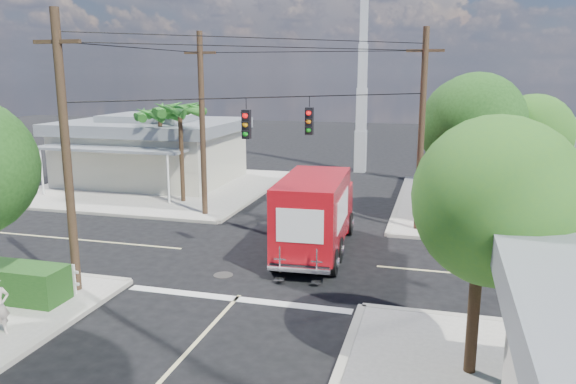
% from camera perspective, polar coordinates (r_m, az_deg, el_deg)
% --- Properties ---
extents(ground, '(120.00, 120.00, 0.00)m').
position_cam_1_polar(ground, '(22.15, -1.37, -6.63)').
color(ground, black).
rests_on(ground, ground).
extents(sidewalk_ne, '(14.12, 14.12, 0.14)m').
position_cam_1_polar(sidewalk_ne, '(32.13, 23.56, -1.58)').
color(sidewalk_ne, '#9F9A90').
rests_on(sidewalk_ne, ground).
extents(sidewalk_nw, '(14.12, 14.12, 0.14)m').
position_cam_1_polar(sidewalk_nw, '(35.98, -13.10, 0.51)').
color(sidewalk_nw, '#9F9A90').
rests_on(sidewalk_nw, ground).
extents(road_markings, '(32.00, 32.00, 0.01)m').
position_cam_1_polar(road_markings, '(20.82, -2.54, -7.87)').
color(road_markings, beige).
rests_on(road_markings, ground).
extents(building_ne, '(11.80, 10.20, 4.50)m').
position_cam_1_polar(building_ne, '(33.05, 26.41, 2.50)').
color(building_ne, beige).
rests_on(building_ne, sidewalk_ne).
extents(building_nw, '(10.80, 10.20, 4.30)m').
position_cam_1_polar(building_nw, '(37.54, -13.62, 4.29)').
color(building_nw, beige).
rests_on(building_nw, sidewalk_nw).
extents(radio_tower, '(0.80, 0.80, 17.00)m').
position_cam_1_polar(radio_tower, '(40.50, 7.53, 9.93)').
color(radio_tower, silver).
rests_on(radio_tower, ground).
extents(tree_ne_front, '(4.21, 4.14, 6.66)m').
position_cam_1_polar(tree_ne_front, '(26.97, 17.84, 6.54)').
color(tree_ne_front, '#422D1C').
rests_on(tree_ne_front, sidewalk_ne).
extents(tree_ne_back, '(3.77, 3.66, 5.82)m').
position_cam_1_polar(tree_ne_back, '(29.44, 22.68, 5.47)').
color(tree_ne_back, '#422D1C').
rests_on(tree_ne_back, sidewalk_ne).
extents(tree_se, '(3.67, 3.54, 5.62)m').
position_cam_1_polar(tree_se, '(13.25, 19.07, -2.00)').
color(tree_se, '#422D1C').
rests_on(tree_se, sidewalk_se).
extents(palm_nw_front, '(3.01, 3.08, 5.59)m').
position_cam_1_polar(palm_nw_front, '(30.80, -10.93, 8.04)').
color(palm_nw_front, '#422D1C').
rests_on(palm_nw_front, sidewalk_nw).
extents(palm_nw_back, '(3.01, 3.08, 5.19)m').
position_cam_1_polar(palm_nw_back, '(33.07, -12.90, 7.58)').
color(palm_nw_back, '#422D1C').
rests_on(palm_nw_back, sidewalk_nw).
extents(utility_poles, '(12.00, 10.68, 9.00)m').
position_cam_1_polar(utility_poles, '(23.12, -4.07, 6.02)').
color(utility_poles, '#473321').
rests_on(utility_poles, ground).
extents(picket_fence, '(5.94, 0.06, 1.00)m').
position_cam_1_polar(picket_fence, '(21.04, -27.14, -7.08)').
color(picket_fence, silver).
rests_on(picket_fence, sidewalk_sw).
extents(vending_boxes, '(1.90, 0.50, 1.10)m').
position_cam_1_polar(vending_boxes, '(27.07, 15.83, -2.09)').
color(vending_boxes, red).
rests_on(vending_boxes, sidewalk_ne).
extents(delivery_truck, '(2.73, 7.49, 3.19)m').
position_cam_1_polar(delivery_truck, '(22.29, 2.82, -2.17)').
color(delivery_truck, black).
rests_on(delivery_truck, ground).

